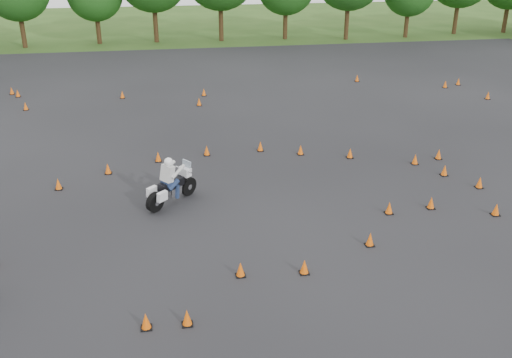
{
  "coord_description": "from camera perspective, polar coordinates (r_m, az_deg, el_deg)",
  "views": [
    {
      "loc": [
        -3.24,
        -15.3,
        9.71
      ],
      "look_at": [
        0.0,
        4.0,
        1.2
      ],
      "focal_mm": 40.0,
      "sensor_mm": 36.0,
      "label": 1
    }
  ],
  "objects": [
    {
      "name": "ground",
      "position": [
        18.41,
        2.09,
        -8.35
      ],
      "size": [
        140.0,
        140.0,
        0.0
      ],
      "primitive_type": "plane",
      "color": "#2D5119",
      "rests_on": "ground"
    },
    {
      "name": "asphalt_pad",
      "position": [
        23.63,
        -0.8,
        -0.75
      ],
      "size": [
        62.0,
        62.0,
        0.0
      ],
      "primitive_type": "plane",
      "color": "black",
      "rests_on": "ground"
    },
    {
      "name": "rider_white",
      "position": [
        22.05,
        -8.56,
        -0.04
      ],
      "size": [
        2.4,
        2.38,
        1.99
      ],
      "primitive_type": null,
      "rotation": [
        0.0,
        0.0,
        0.78
      ],
      "color": "beige",
      "rests_on": "ground"
    },
    {
      "name": "traffic_cones",
      "position": [
        23.14,
        -1.5,
        -0.69
      ],
      "size": [
        36.66,
        33.21,
        0.45
      ],
      "color": "#EC5C09",
      "rests_on": "asphalt_pad"
    }
  ]
}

